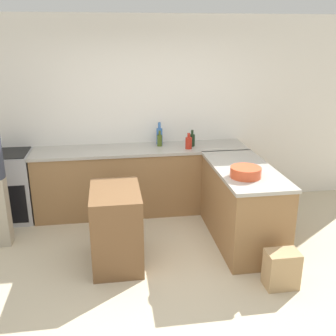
{
  "coord_description": "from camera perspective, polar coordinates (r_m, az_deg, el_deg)",
  "views": [
    {
      "loc": [
        -0.41,
        -3.39,
        2.43
      ],
      "look_at": [
        0.22,
        0.8,
        0.99
      ],
      "focal_mm": 42.0,
      "sensor_mm": 36.0,
      "label": 1
    }
  ],
  "objects": [
    {
      "name": "mixing_bowl",
      "position": [
        4.39,
        11.2,
        -0.6
      ],
      "size": [
        0.34,
        0.34,
        0.11
      ],
      "color": "#DB512D",
      "rests_on": "counter_peninsula"
    },
    {
      "name": "counter_peninsula",
      "position": [
        4.87,
        10.7,
        -5.22
      ],
      "size": [
        0.69,
        1.52,
        0.94
      ],
      "color": "olive",
      "rests_on": "ground_plane"
    },
    {
      "name": "island_table",
      "position": [
        4.38,
        -7.48,
        -8.48
      ],
      "size": [
        0.53,
        0.79,
        0.87
      ],
      "color": "brown",
      "rests_on": "ground_plane"
    },
    {
      "name": "water_bottle_blue",
      "position": [
        5.61,
        -1.25,
        4.72
      ],
      "size": [
        0.09,
        0.09,
        0.32
      ],
      "color": "#386BB7",
      "rests_on": "counter_back"
    },
    {
      "name": "ground_plane",
      "position": [
        4.19,
        -1.43,
        -16.63
      ],
      "size": [
        14.0,
        14.0,
        0.0
      ],
      "primitive_type": "plane",
      "color": "beige"
    },
    {
      "name": "wine_bottle_dark",
      "position": [
        5.53,
        3.52,
        4.12
      ],
      "size": [
        0.08,
        0.08,
        0.23
      ],
      "color": "black",
      "rests_on": "counter_back"
    },
    {
      "name": "range_oven",
      "position": [
        5.74,
        -21.93,
        -2.51
      ],
      "size": [
        0.61,
        0.6,
        0.95
      ],
      "color": "#ADADB2",
      "rests_on": "ground_plane"
    },
    {
      "name": "paper_bag",
      "position": [
        4.23,
        16.14,
        -13.92
      ],
      "size": [
        0.33,
        0.22,
        0.39
      ],
      "color": "tan",
      "rests_on": "ground_plane"
    },
    {
      "name": "counter_back",
      "position": [
        5.6,
        -3.86,
        -1.71
      ],
      "size": [
        2.96,
        0.63,
        0.94
      ],
      "color": "olive",
      "rests_on": "ground_plane"
    },
    {
      "name": "olive_oil_bottle",
      "position": [
        5.52,
        -1.22,
        4.09
      ],
      "size": [
        0.07,
        0.07,
        0.22
      ],
      "color": "#475B1E",
      "rests_on": "counter_back"
    },
    {
      "name": "wall_back",
      "position": [
        5.67,
        -4.35,
        7.79
      ],
      "size": [
        8.0,
        0.06,
        2.7
      ],
      "color": "white",
      "rests_on": "ground_plane"
    },
    {
      "name": "hot_sauce_bottle",
      "position": [
        5.4,
        3.02,
        3.72
      ],
      "size": [
        0.09,
        0.09,
        0.22
      ],
      "color": "red",
      "rests_on": "counter_back"
    }
  ]
}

